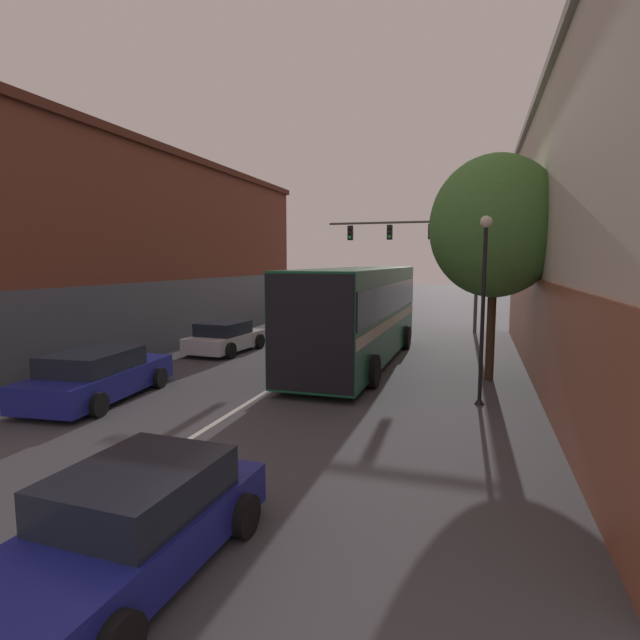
{
  "coord_description": "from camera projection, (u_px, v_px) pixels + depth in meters",
  "views": [
    {
      "loc": [
        5.67,
        -0.46,
        3.74
      ],
      "look_at": [
        0.76,
        15.26,
        1.79
      ],
      "focal_mm": 28.0,
      "sensor_mm": 36.0,
      "label": 1
    }
  ],
  "objects": [
    {
      "name": "lane_center_line",
      "position": [
        300.0,
        370.0,
        17.17
      ],
      "size": [
        0.14,
        42.85,
        0.01
      ],
      "color": "silver",
      "rests_on": "ground_plane"
    },
    {
      "name": "building_left_brick",
      "position": [
        104.0,
        249.0,
        23.06
      ],
      "size": [
        9.04,
        24.66,
        8.39
      ],
      "color": "brown",
      "rests_on": "ground_plane"
    },
    {
      "name": "bus",
      "position": [
        358.0,
        310.0,
        18.21
      ],
      "size": [
        2.91,
        11.16,
        3.48
      ],
      "rotation": [
        0.0,
        0.0,
        1.56
      ],
      "color": "#145133",
      "rests_on": "ground_plane"
    },
    {
      "name": "hatchback_foreground",
      "position": [
        131.0,
        525.0,
        5.97
      ],
      "size": [
        2.12,
        3.97,
        1.26
      ],
      "rotation": [
        0.0,
        0.0,
        1.54
      ],
      "color": "navy",
      "rests_on": "ground_plane"
    },
    {
      "name": "parked_car_left_near",
      "position": [
        225.0,
        338.0,
        20.53
      ],
      "size": [
        2.23,
        3.93,
        1.28
      ],
      "rotation": [
        0.0,
        0.0,
        1.5
      ],
      "color": "silver",
      "rests_on": "ground_plane"
    },
    {
      "name": "parked_car_left_mid",
      "position": [
        316.0,
        311.0,
        30.87
      ],
      "size": [
        2.44,
        4.71,
        1.32
      ],
      "rotation": [
        0.0,
        0.0,
        1.7
      ],
      "color": "silver",
      "rests_on": "ground_plane"
    },
    {
      "name": "parked_car_left_far",
      "position": [
        97.0,
        376.0,
        13.47
      ],
      "size": [
        2.5,
        4.76,
        1.37
      ],
      "rotation": [
        0.0,
        0.0,
        1.67
      ],
      "color": "navy",
      "rests_on": "ground_plane"
    },
    {
      "name": "traffic_signal_gantry",
      "position": [
        424.0,
        245.0,
        26.57
      ],
      "size": [
        8.08,
        0.36,
        6.12
      ],
      "color": "#514C47",
      "rests_on": "ground_plane"
    },
    {
      "name": "street_lamp",
      "position": [
        483.0,
        298.0,
        12.77
      ],
      "size": [
        0.31,
        0.31,
        4.88
      ],
      "color": "black",
      "rests_on": "ground_plane"
    },
    {
      "name": "street_tree_near",
      "position": [
        495.0,
        227.0,
        15.28
      ],
      "size": [
        3.97,
        3.57,
        6.98
      ],
      "color": "#3D2D1E",
      "rests_on": "ground_plane"
    }
  ]
}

